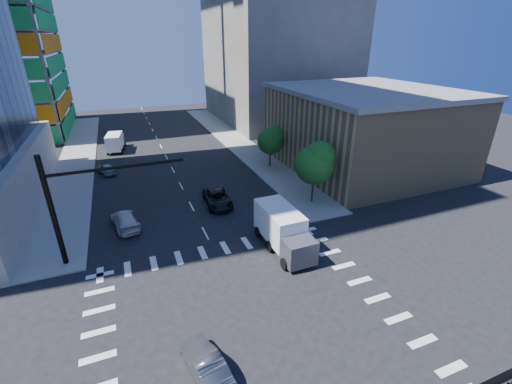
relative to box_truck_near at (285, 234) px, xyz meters
name	(u,v)px	position (x,y,z in m)	size (l,w,h in m)	color
ground	(252,325)	(-5.63, -6.88, -1.51)	(160.00, 160.00, 0.00)	black
road_markings	(252,325)	(-5.63, -6.88, -1.50)	(20.00, 20.00, 0.01)	silver
sidewalk_ne	(236,141)	(6.87, 33.12, -1.43)	(5.00, 60.00, 0.15)	gray
sidewalk_nw	(77,159)	(-18.13, 33.12, -1.43)	(5.00, 60.00, 0.15)	gray
commercial_building	(364,128)	(19.37, 15.12, 3.80)	(20.50, 22.50, 10.60)	#9F8B5C
bg_building_ne	(277,51)	(21.37, 48.12, 12.49)	(24.00, 30.00, 28.00)	#66615C
signal_mast_nw	(72,199)	(-15.63, 4.62, 3.98)	(10.20, 0.40, 9.00)	black
tree_south	(316,162)	(7.00, 7.02, 3.18)	(4.16, 4.16, 6.82)	#382316
tree_north	(271,140)	(7.30, 19.02, 2.48)	(3.54, 3.52, 5.78)	#382316
car_nb_far	(217,198)	(-2.89, 10.45, -0.75)	(2.52, 5.47, 1.52)	black
car_sb_near	(125,220)	(-12.40, 9.08, -0.78)	(2.05, 5.03, 1.46)	silver
car_sb_mid	(106,169)	(-14.03, 25.03, -0.85)	(1.55, 3.86, 1.32)	gray
car_sb_cross	(205,364)	(-9.17, -9.13, -0.81)	(1.49, 4.27, 1.41)	#505156
box_truck_near	(285,234)	(0.00, 0.00, 0.00)	(2.86, 6.54, 3.41)	black
box_truck_far	(116,143)	(-12.51, 35.64, -0.26)	(3.10, 5.68, 2.83)	black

